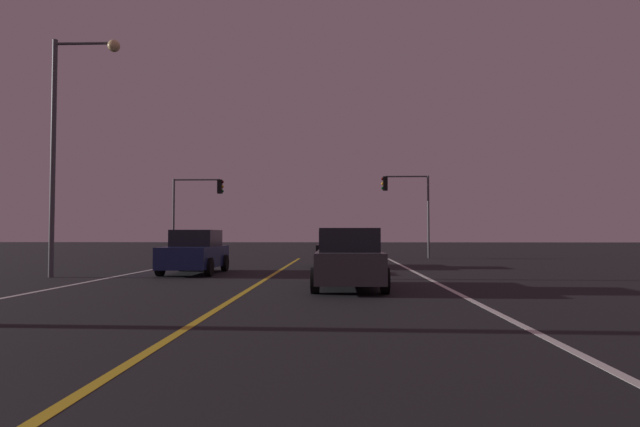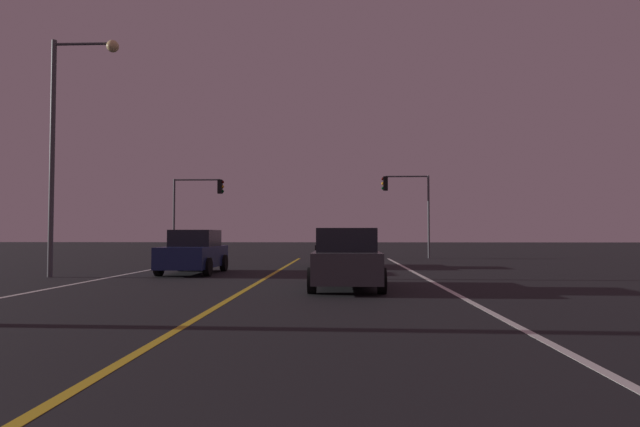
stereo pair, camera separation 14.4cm
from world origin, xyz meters
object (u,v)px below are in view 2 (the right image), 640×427
Objects in this scene: car_lead_same_lane at (346,259)px; street_lamp_left_mid at (67,127)px; car_oncoming at (194,252)px; traffic_light_near_right at (406,197)px; traffic_light_near_left at (199,199)px; car_ahead_far at (336,249)px.

street_lamp_left_mid is (-9.99, 3.60, 4.59)m from car_lead_same_lane.
street_lamp_left_mid is at bearing 70.18° from car_lead_same_lane.
car_oncoming is 16.98m from traffic_light_near_right.
car_lead_same_lane is 21.48m from traffic_light_near_left.
car_lead_same_lane is at bearing -177.84° from car_ahead_far.
traffic_light_near_left is 0.60× the size of street_lamp_left_mid.
street_lamp_left_mid reaches higher than traffic_light_near_left.
car_ahead_far is at bearing 64.54° from traffic_light_near_right.
street_lamp_left_mid is at bearing 47.97° from traffic_light_near_right.
car_oncoming is 0.50× the size of street_lamp_left_mid.
car_oncoming is at bearing 128.14° from car_ahead_far.
car_oncoming is 14.22m from traffic_light_near_left.
car_ahead_far is at bearing 128.14° from car_oncoming.
traffic_light_near_left is (-9.36, 19.09, 3.00)m from car_lead_same_lane.
car_oncoming is 6.47m from street_lamp_left_mid.
street_lamp_left_mid reaches higher than traffic_light_near_right.
traffic_light_near_right is (9.87, 13.47, 3.09)m from car_oncoming.
traffic_light_near_right is 20.91m from street_lamp_left_mid.
traffic_light_near_right is (3.97, 19.09, 3.09)m from car_lead_same_lane.
car_lead_same_lane is 0.82× the size of traffic_light_near_right.
car_oncoming is at bearing 53.75° from traffic_light_near_right.
traffic_light_near_left is (-8.99, 9.13, 3.00)m from car_ahead_far.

